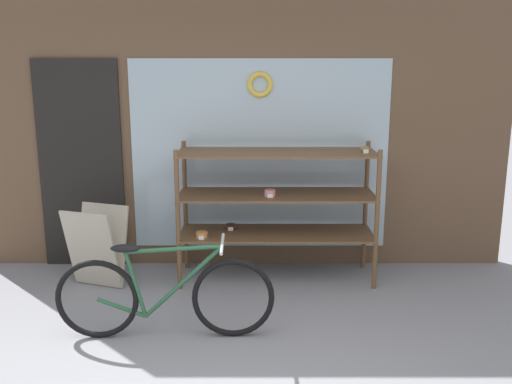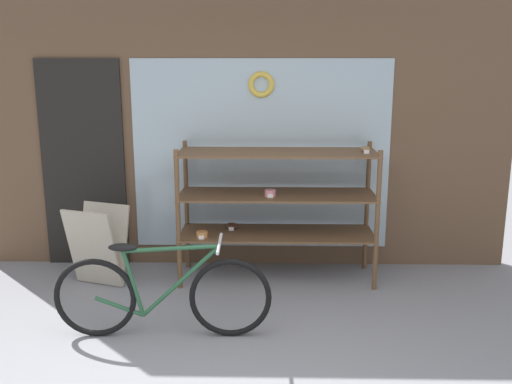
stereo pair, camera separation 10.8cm
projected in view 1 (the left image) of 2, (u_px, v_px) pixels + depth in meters
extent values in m
cube|color=brown|center=(238.00, 112.00, 5.67)|extent=(5.41, 0.08, 3.15)
cube|color=#A3B7C1|center=(258.00, 155.00, 5.72)|extent=(2.57, 0.02, 1.90)
cube|color=black|center=(78.00, 165.00, 5.73)|extent=(0.84, 0.03, 2.10)
torus|color=gold|center=(258.00, 85.00, 5.54)|extent=(0.26, 0.06, 0.26)
cylinder|color=brown|center=(176.00, 221.00, 5.18)|extent=(0.04, 0.04, 1.31)
cylinder|color=brown|center=(375.00, 221.00, 5.19)|extent=(0.04, 0.04, 1.31)
cylinder|color=brown|center=(183.00, 206.00, 5.72)|extent=(0.04, 0.04, 1.31)
cylinder|color=brown|center=(363.00, 206.00, 5.73)|extent=(0.04, 0.04, 1.31)
cube|color=brown|center=(274.00, 233.00, 5.50)|extent=(1.86, 0.59, 0.02)
cube|color=brown|center=(274.00, 195.00, 5.41)|extent=(1.86, 0.59, 0.02)
cube|color=brown|center=(275.00, 153.00, 5.32)|extent=(1.86, 0.59, 0.02)
torus|color=#4C2D1E|center=(229.00, 226.00, 5.62)|extent=(0.13, 0.13, 0.05)
cube|color=white|center=(228.00, 229.00, 5.54)|extent=(0.05, 0.00, 0.04)
cylinder|color=pink|center=(268.00, 193.00, 5.31)|extent=(0.10, 0.10, 0.06)
cube|color=white|center=(268.00, 196.00, 5.25)|extent=(0.05, 0.00, 0.04)
ellipsoid|color=brown|center=(363.00, 149.00, 5.27)|extent=(0.09, 0.08, 0.06)
cube|color=white|center=(364.00, 151.00, 5.22)|extent=(0.05, 0.00, 0.04)
cylinder|color=#C67F42|center=(200.00, 235.00, 5.33)|extent=(0.11, 0.11, 0.06)
cube|color=white|center=(199.00, 238.00, 5.27)|extent=(0.05, 0.00, 0.04)
torus|color=black|center=(95.00, 300.00, 4.32)|extent=(0.63, 0.06, 0.63)
torus|color=black|center=(231.00, 298.00, 4.34)|extent=(0.63, 0.06, 0.63)
cylinder|color=#235133|center=(181.00, 282.00, 4.30)|extent=(0.62, 0.05, 0.58)
cylinder|color=#235133|center=(172.00, 249.00, 4.24)|extent=(0.73, 0.05, 0.07)
cylinder|color=#235133|center=(133.00, 285.00, 4.30)|extent=(0.16, 0.04, 0.53)
cylinder|color=#235133|center=(119.00, 308.00, 4.34)|extent=(0.37, 0.04, 0.17)
ellipsoid|color=black|center=(123.00, 248.00, 4.23)|extent=(0.22, 0.10, 0.06)
cylinder|color=#B2B2B7|center=(220.00, 244.00, 4.24)|extent=(0.04, 0.46, 0.02)
cube|color=#B2A893|center=(89.00, 250.00, 5.23)|extent=(0.54, 0.35, 0.75)
cube|color=#B2A893|center=(100.00, 244.00, 5.39)|extent=(0.54, 0.35, 0.75)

